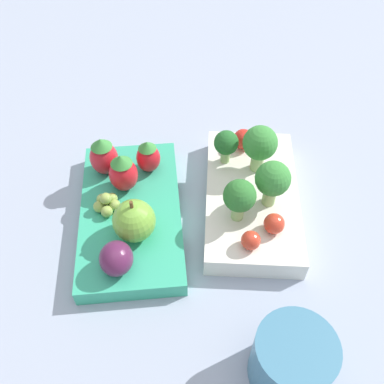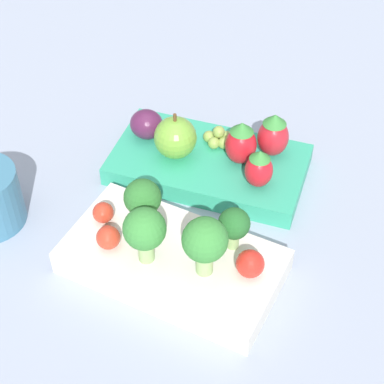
{
  "view_description": "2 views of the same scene",
  "coord_description": "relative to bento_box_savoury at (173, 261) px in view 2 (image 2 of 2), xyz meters",
  "views": [
    {
      "loc": [
        0.31,
        -0.04,
        0.41
      ],
      "look_at": [
        -0.01,
        -0.0,
        0.04
      ],
      "focal_mm": 40.0,
      "sensor_mm": 36.0,
      "label": 1
    },
    {
      "loc": [
        -0.15,
        0.44,
        0.49
      ],
      "look_at": [
        -0.01,
        -0.0,
        0.04
      ],
      "focal_mm": 60.0,
      "sensor_mm": 36.0,
      "label": 2
    }
  ],
  "objects": [
    {
      "name": "broccoli_floret_1",
      "position": [
        0.02,
        0.01,
        0.05
      ],
      "size": [
        0.04,
        0.04,
        0.06
      ],
      "color": "#93B770",
      "rests_on": "bento_box_savoury"
    },
    {
      "name": "broccoli_floret_0",
      "position": [
        -0.04,
        0.01,
        0.05
      ],
      "size": [
        0.04,
        0.04,
        0.06
      ],
      "color": "#93B770",
      "rests_on": "bento_box_savoury"
    },
    {
      "name": "cherry_tomato_0",
      "position": [
        0.06,
        0.01,
        0.03
      ],
      "size": [
        0.02,
        0.02,
        0.02
      ],
      "color": "red",
      "rests_on": "bento_box_savoury"
    },
    {
      "name": "strawberry_1",
      "position": [
        -0.03,
        -0.15,
        0.03
      ],
      "size": [
        0.03,
        0.03,
        0.05
      ],
      "color": "red",
      "rests_on": "bento_box_fruit"
    },
    {
      "name": "strawberry_2",
      "position": [
        -0.06,
        -0.17,
        0.03
      ],
      "size": [
        0.03,
        0.03,
        0.05
      ],
      "color": "red",
      "rests_on": "bento_box_fruit"
    },
    {
      "name": "broccoli_floret_2",
      "position": [
        0.04,
        -0.03,
        0.05
      ],
      "size": [
        0.04,
        0.04,
        0.05
      ],
      "color": "#93B770",
      "rests_on": "bento_box_savoury"
    },
    {
      "name": "broccoli_floret_3",
      "position": [
        -0.05,
        -0.02,
        0.04
      ],
      "size": [
        0.03,
        0.03,
        0.05
      ],
      "color": "#93B770",
      "rests_on": "bento_box_savoury"
    },
    {
      "name": "grape_cluster",
      "position": [
        0.0,
        -0.17,
        0.02
      ],
      "size": [
        0.03,
        0.03,
        0.02
      ],
      "color": "#8EA84C",
      "rests_on": "bento_box_fruit"
    },
    {
      "name": "plum",
      "position": [
        0.08,
        -0.16,
        0.03
      ],
      "size": [
        0.04,
        0.03,
        0.03
      ],
      "color": "#511E42",
      "rests_on": "bento_box_fruit"
    },
    {
      "name": "ground_plane",
      "position": [
        0.01,
        -0.07,
        -0.01
      ],
      "size": [
        4.0,
        4.0,
        0.0
      ],
      "primitive_type": "plane",
      "color": "#939EB2"
    },
    {
      "name": "cherry_tomato_2",
      "position": [
        -0.07,
        0.0,
        0.03
      ],
      "size": [
        0.03,
        0.03,
        0.03
      ],
      "color": "red",
      "rests_on": "bento_box_savoury"
    },
    {
      "name": "cherry_tomato_1",
      "position": [
        0.08,
        -0.02,
        0.02
      ],
      "size": [
        0.02,
        0.02,
        0.02
      ],
      "color": "red",
      "rests_on": "bento_box_savoury"
    },
    {
      "name": "apple",
      "position": [
        0.04,
        -0.14,
        0.03
      ],
      "size": [
        0.05,
        0.05,
        0.05
      ],
      "color": "#70A838",
      "rests_on": "bento_box_fruit"
    },
    {
      "name": "bento_box_fruit",
      "position": [
        0.01,
        -0.15,
        -0.0
      ],
      "size": [
        0.21,
        0.12,
        0.02
      ],
      "color": "#33A87F",
      "rests_on": "ground_plane"
    },
    {
      "name": "bento_box_savoury",
      "position": [
        0.0,
        0.0,
        0.0
      ],
      "size": [
        0.22,
        0.14,
        0.03
      ],
      "color": "silver",
      "rests_on": "ground_plane"
    },
    {
      "name": "strawberry_0",
      "position": [
        -0.05,
        -0.12,
        0.03
      ],
      "size": [
        0.03,
        0.03,
        0.05
      ],
      "color": "red",
      "rests_on": "bento_box_fruit"
    }
  ]
}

